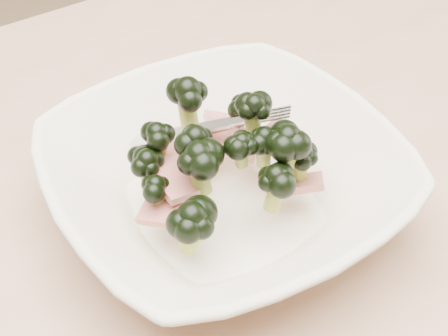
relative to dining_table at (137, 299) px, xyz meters
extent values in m
cube|color=tan|center=(0.00, 0.00, 0.08)|extent=(1.20, 0.80, 0.04)
cylinder|color=tan|center=(0.55, 0.35, -0.30)|extent=(0.06, 0.06, 0.71)
imported|color=#EFE4CB|center=(0.09, -0.02, 0.13)|extent=(0.31, 0.31, 0.07)
cylinder|color=olive|center=(0.03, -0.07, 0.14)|extent=(0.02, 0.03, 0.04)
ellipsoid|color=black|center=(0.03, -0.07, 0.16)|extent=(0.04, 0.04, 0.03)
cylinder|color=olive|center=(0.11, -0.03, 0.18)|extent=(0.02, 0.02, 0.04)
ellipsoid|color=black|center=(0.11, -0.03, 0.21)|extent=(0.03, 0.03, 0.03)
cylinder|color=olive|center=(0.06, -0.02, 0.17)|extent=(0.02, 0.02, 0.03)
ellipsoid|color=black|center=(0.06, -0.02, 0.19)|extent=(0.04, 0.04, 0.03)
cylinder|color=olive|center=(0.03, 0.02, 0.14)|extent=(0.01, 0.02, 0.03)
ellipsoid|color=black|center=(0.03, 0.02, 0.16)|extent=(0.03, 0.03, 0.02)
cylinder|color=olive|center=(0.09, -0.04, 0.17)|extent=(0.02, 0.02, 0.03)
ellipsoid|color=black|center=(0.09, -0.04, 0.19)|extent=(0.03, 0.03, 0.02)
cylinder|color=olive|center=(0.12, -0.06, 0.16)|extent=(0.03, 0.02, 0.05)
ellipsoid|color=black|center=(0.12, -0.06, 0.19)|extent=(0.04, 0.04, 0.03)
cylinder|color=olive|center=(0.02, -0.02, 0.15)|extent=(0.02, 0.02, 0.03)
ellipsoid|color=black|center=(0.02, -0.02, 0.16)|extent=(0.03, 0.03, 0.02)
cylinder|color=olive|center=(0.11, -0.05, 0.17)|extent=(0.02, 0.02, 0.04)
ellipsoid|color=black|center=(0.11, -0.05, 0.19)|extent=(0.03, 0.03, 0.02)
cylinder|color=olive|center=(0.05, -0.04, 0.17)|extent=(0.02, 0.02, 0.03)
ellipsoid|color=black|center=(0.05, -0.04, 0.19)|extent=(0.04, 0.04, 0.03)
cylinder|color=olive|center=(0.09, 0.03, 0.16)|extent=(0.02, 0.03, 0.06)
ellipsoid|color=black|center=(0.09, 0.03, 0.20)|extent=(0.04, 0.04, 0.03)
cylinder|color=olive|center=(0.05, 0.02, 0.16)|extent=(0.02, 0.02, 0.04)
ellipsoid|color=black|center=(0.05, 0.02, 0.18)|extent=(0.03, 0.03, 0.03)
cylinder|color=olive|center=(0.14, 0.02, 0.14)|extent=(0.02, 0.02, 0.04)
ellipsoid|color=black|center=(0.14, 0.02, 0.16)|extent=(0.03, 0.03, 0.02)
cylinder|color=olive|center=(0.10, -0.08, 0.15)|extent=(0.02, 0.01, 0.03)
ellipsoid|color=black|center=(0.10, -0.08, 0.17)|extent=(0.03, 0.03, 0.03)
cylinder|color=olive|center=(0.03, 0.00, 0.15)|extent=(0.01, 0.02, 0.03)
ellipsoid|color=black|center=(0.03, 0.00, 0.17)|extent=(0.03, 0.03, 0.03)
cylinder|color=olive|center=(0.14, -0.04, 0.15)|extent=(0.01, 0.01, 0.02)
ellipsoid|color=black|center=(0.14, -0.04, 0.17)|extent=(0.03, 0.03, 0.02)
cylinder|color=olive|center=(0.14, -0.06, 0.15)|extent=(0.01, 0.02, 0.04)
ellipsoid|color=black|center=(0.14, -0.06, 0.17)|extent=(0.03, 0.03, 0.02)
cube|color=maroon|center=(0.02, -0.03, 0.14)|extent=(0.05, 0.05, 0.02)
cube|color=maroon|center=(0.06, 0.01, 0.15)|extent=(0.05, 0.04, 0.02)
cube|color=maroon|center=(0.13, 0.03, 0.14)|extent=(0.05, 0.04, 0.02)
cube|color=maroon|center=(0.14, -0.04, 0.16)|extent=(0.04, 0.05, 0.02)
cube|color=maroon|center=(0.13, 0.00, 0.14)|extent=(0.05, 0.05, 0.02)
cube|color=maroon|center=(0.10, 0.02, 0.14)|extent=(0.05, 0.03, 0.02)
cube|color=maroon|center=(0.13, -0.07, 0.14)|extent=(0.05, 0.05, 0.02)
cube|color=maroon|center=(0.04, -0.02, 0.16)|extent=(0.04, 0.05, 0.01)
camera|label=1|loc=(-0.13, -0.34, 0.51)|focal=50.00mm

